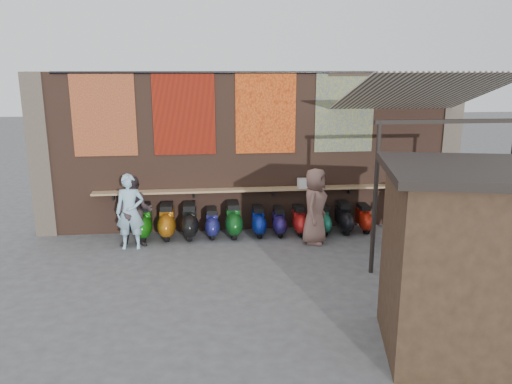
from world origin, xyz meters
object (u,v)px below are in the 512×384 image
Objects in this scene: scooter_stool_1 at (167,221)px; market_stall at (479,267)px; scooter_stool_6 at (279,222)px; scooter_stool_7 at (299,220)px; scooter_stool_5 at (258,221)px; scooter_stool_8 at (323,220)px; scooter_stool_2 at (190,221)px; scooter_stool_0 at (144,222)px; diner_left at (130,212)px; shopper_navy at (436,217)px; shopper_grey at (481,213)px; shopper_tan at (315,206)px; scooter_stool_10 at (364,218)px; scooter_stool_4 at (233,220)px; diner_right at (135,212)px; shelf_box at (310,183)px; scooter_stool_3 at (212,223)px; scooter_stool_9 at (344,217)px.

scooter_stool_1 is 7.46m from market_stall.
scooter_stool_6 is 0.52m from scooter_stool_7.
scooter_stool_8 is at bearing -0.68° from scooter_stool_5.
scooter_stool_2 is at bearing 179.36° from scooter_stool_6.
diner_left is at bearing -109.11° from scooter_stool_0.
shopper_grey is (0.99, -0.12, 0.10)m from shopper_navy.
shopper_tan is (-0.37, -0.70, 0.56)m from scooter_stool_8.
market_stall reaches higher than scooter_stool_8.
scooter_stool_1 is 1.23× the size of scooter_stool_10.
scooter_stool_4 is at bearing -179.56° from scooter_stool_10.
scooter_stool_8 is 4.75m from diner_left.
scooter_stool_8 is at bearing 8.32° from diner_right.
scooter_stool_0 is 1.18× the size of scooter_stool_5.
diner_left is (-0.78, -0.64, 0.46)m from scooter_stool_1.
shelf_box reaches higher than scooter_stool_2.
scooter_stool_7 reaches higher than scooter_stool_6.
scooter_stool_0 is at bearing 178.94° from scooter_stool_6.
shopper_tan is at bearing -153.50° from scooter_stool_10.
scooter_stool_7 is at bearing -0.85° from scooter_stool_0.
scooter_stool_8 is 0.40× the size of shopper_grey.
scooter_stool_7 is 4.21m from shopper_grey.
scooter_stool_6 is 0.39× the size of shopper_grey.
market_stall is at bearing -65.89° from scooter_stool_5.
scooter_stool_1 reaches higher than scooter_stool_3.
market_stall reaches higher than shopper_tan.
scooter_stool_8 is at bearing -0.16° from shopper_tan.
scooter_stool_1 is (0.56, 0.00, -0.00)m from scooter_stool_0.
scooter_stool_0 is 1.00× the size of scooter_stool_1.
shopper_tan reaches higher than diner_left.
scooter_stool_2 is at bearing -3.84° from scooter_stool_1.
market_stall is (1.48, -5.60, 0.99)m from scooter_stool_7.
scooter_stool_3 reaches higher than scooter_stool_10.
scooter_stool_0 is 1.19× the size of scooter_stool_3.
shopper_tan is (-0.10, -1.01, -0.33)m from shelf_box.
scooter_stool_2 is 3.34m from scooter_stool_8.
scooter_stool_0 reaches higher than scooter_stool_1.
shopper_tan is at bearing -10.41° from scooter_stool_0.
scooter_stool_10 is (0.53, 0.02, -0.04)m from scooter_stool_9.
scooter_stool_6 is at bearing 122.41° from market_stall.
scooter_stool_2 is at bearing 179.57° from scooter_stool_7.
diner_right reaches higher than scooter_stool_8.
shopper_navy is (2.47, -1.90, -0.42)m from shelf_box.
market_stall reaches higher than scooter_stool_2.
scooter_stool_6 is 0.97× the size of scooter_stool_8.
scooter_stool_7 is 1.00× the size of scooter_stool_8.
scooter_stool_10 is at bearing -97.02° from shopper_navy.
shopper_grey is (4.83, -1.73, 0.56)m from scooter_stool_5.
market_stall is (0.88, -5.61, 0.99)m from scooter_stool_8.
shelf_box is 1.00m from scooter_stool_7.
scooter_stool_1 reaches higher than scooter_stool_7.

